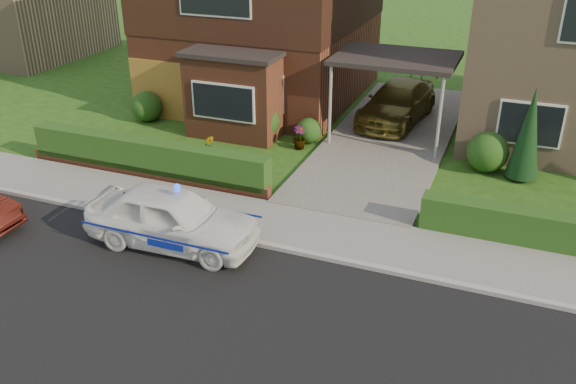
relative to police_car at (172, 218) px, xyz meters
The scene contains 20 objects.
ground 4.00m from the police_car, 37.55° to the right, with size 120.00×120.00×0.00m, color #244512.
road 4.00m from the police_car, 37.55° to the right, with size 60.00×6.00×0.02m, color black.
kerb 3.25m from the police_car, 11.76° to the left, with size 60.00×0.16×0.12m, color #9E9993.
sidewalk 3.61m from the police_car, 28.57° to the left, with size 60.00×2.00×0.10m, color slate.
driveway 9.17m from the police_car, 70.05° to the left, with size 3.80×12.00×0.12m, color #666059.
carport_link 9.32m from the police_car, 69.95° to the left, with size 3.80×3.00×2.77m.
garage_door 9.14m from the police_car, 124.14° to the left, with size 2.20×0.10×2.10m, color #956020.
dwarf_wall 3.98m from the police_car, 132.71° to the left, with size 7.70×0.25×0.36m, color brown.
hedge_left 4.12m from the police_car, 131.28° to the left, with size 7.50×0.55×0.90m, color #153E13.
shrub_left_far 8.91m from the police_car, 127.14° to the left, with size 1.08×1.08×1.08m, color #153E13.
shrub_left_mid 6.96m from the police_car, 97.25° to the left, with size 1.32×1.32×1.32m, color #153E13.
shrub_left_near 7.24m from the police_car, 84.27° to the left, with size 0.84×0.84×0.84m, color #153E13.
shrub_right_near 9.43m from the police_car, 47.91° to the left, with size 1.20×1.20×1.20m, color #153E13.
conifer_a 10.01m from the police_car, 42.88° to the left, with size 0.90×0.90×2.60m, color black.
neighbour_left 21.76m from the police_car, 141.14° to the left, with size 6.50×7.00×5.20m, color tan.
police_car is the anchor object (origin of this frame).
driveway_car 10.54m from the police_car, 73.58° to the left, with size 1.83×4.50×1.30m, color brown.
potted_plant_a 4.75m from the police_car, 130.64° to the left, with size 0.41×0.28×0.77m, color gray.
potted_plant_b 5.29m from the police_car, 109.64° to the left, with size 0.37×0.30×0.68m, color gray.
potted_plant_c 6.64m from the police_car, 84.61° to the left, with size 0.41×0.41×0.74m, color gray.
Camera 1 is at (3.83, -7.98, 7.36)m, focal length 38.00 mm.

